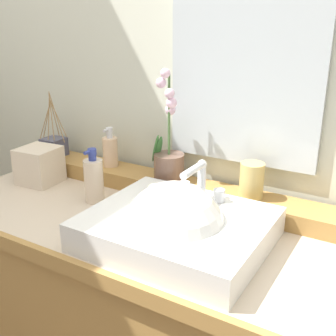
% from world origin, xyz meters
% --- Properties ---
extents(wall_back, '(3.13, 0.20, 2.76)m').
position_xyz_m(wall_back, '(0.00, 0.39, 1.38)').
color(wall_back, beige).
rests_on(wall_back, ground).
extents(back_ledge, '(1.36, 0.13, 0.05)m').
position_xyz_m(back_ledge, '(0.00, 0.20, 0.86)').
color(back_ledge, '#A87B3F').
rests_on(back_ledge, vanity_cabinet).
extents(sink_basin, '(0.46, 0.39, 0.29)m').
position_xyz_m(sink_basin, '(0.09, -0.07, 0.87)').
color(sink_basin, white).
rests_on(sink_basin, vanity_cabinet).
extents(soap_bar, '(0.07, 0.04, 0.02)m').
position_xyz_m(soap_bar, '(-0.03, 0.04, 0.92)').
color(soap_bar, beige).
rests_on(soap_bar, sink_basin).
extents(potted_plant, '(0.11, 0.10, 0.36)m').
position_xyz_m(potted_plant, '(-0.09, 0.20, 0.97)').
color(potted_plant, brown).
rests_on(potted_plant, back_ledge).
extents(soap_dispenser, '(0.05, 0.06, 0.14)m').
position_xyz_m(soap_dispenser, '(-0.34, 0.21, 0.94)').
color(soap_dispenser, beige).
rests_on(soap_dispenser, back_ledge).
extents(tumbler_cup, '(0.07, 0.07, 0.11)m').
position_xyz_m(tumbler_cup, '(0.20, 0.20, 0.94)').
color(tumbler_cup, tan).
rests_on(tumbler_cup, back_ledge).
extents(reed_diffuser, '(0.11, 0.08, 0.25)m').
position_xyz_m(reed_diffuser, '(-0.60, 0.19, 0.92)').
color(reed_diffuser, '#47485E').
rests_on(reed_diffuser, back_ledge).
extents(lotion_bottle, '(0.06, 0.06, 0.18)m').
position_xyz_m(lotion_bottle, '(-0.27, 0.03, 0.90)').
color(lotion_bottle, beige).
rests_on(lotion_bottle, vanity_cabinet).
extents(tissue_box, '(0.14, 0.14, 0.13)m').
position_xyz_m(tissue_box, '(-0.54, 0.06, 0.89)').
color(tissue_box, beige).
rests_on(tissue_box, vanity_cabinet).
extents(mirror, '(0.48, 0.02, 0.52)m').
position_xyz_m(mirror, '(0.12, 0.27, 1.22)').
color(mirror, silver).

